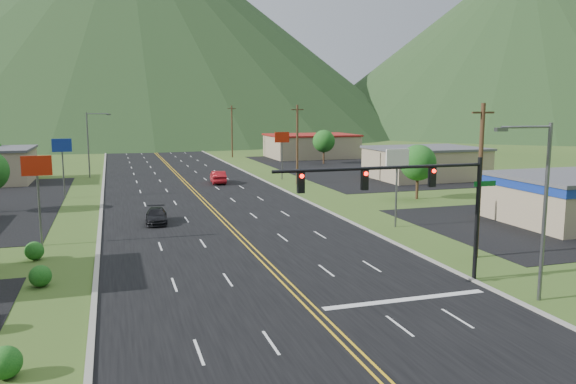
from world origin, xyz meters
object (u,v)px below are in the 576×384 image
object	(u,v)px
traffic_signal	(415,190)
car_red_far	(218,177)
car_dark_mid	(156,216)
streetlight_east	(540,200)
streetlight_west	(90,140)

from	to	relation	value
traffic_signal	car_red_far	distance (m)	44.76
car_red_far	car_dark_mid	bearing A→B (deg)	72.19
traffic_signal	streetlight_east	bearing A→B (deg)	-40.39
traffic_signal	streetlight_west	bearing A→B (deg)	107.97
traffic_signal	car_dark_mid	bearing A→B (deg)	119.63
car_dark_mid	car_red_far	bearing A→B (deg)	71.61
car_dark_mid	car_red_far	size ratio (longest dim) A/B	0.89
streetlight_east	car_red_far	bearing A→B (deg)	98.48
streetlight_west	car_red_far	world-z (taller)	streetlight_west
traffic_signal	car_red_far	world-z (taller)	traffic_signal
streetlight_west	car_dark_mid	xyz separation A→B (m)	(6.07, -34.75, -4.56)
traffic_signal	streetlight_west	xyz separation A→B (m)	(-18.16, 56.00, -0.15)
streetlight_west	car_red_far	bearing A→B (deg)	-36.46
traffic_signal	car_red_far	xyz separation A→B (m)	(-2.53, 44.46, -4.53)
traffic_signal	car_dark_mid	size ratio (longest dim) A/B	3.04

